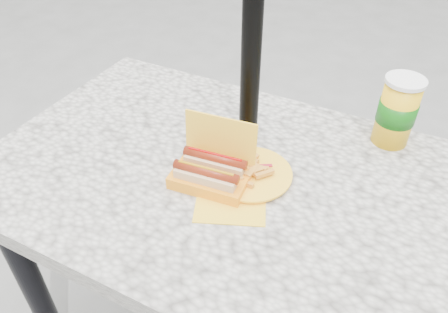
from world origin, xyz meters
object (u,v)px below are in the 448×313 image
at_px(fries_plate, 248,175).
at_px(soda_cup, 397,111).
at_px(hotdog_box, 212,171).
at_px(umbrella_pole, 253,13).

bearing_deg(fries_plate, soda_cup, 48.57).
xyz_separation_m(hotdog_box, soda_cup, (0.35, 0.37, 0.06)).
height_order(hotdog_box, fries_plate, hotdog_box).
relative_size(fries_plate, soda_cup, 1.59).
distance_m(hotdog_box, fries_plate, 0.09).
height_order(umbrella_pole, soda_cup, umbrella_pole).
bearing_deg(hotdog_box, umbrella_pole, 83.96).
relative_size(umbrella_pole, fries_plate, 7.27).
bearing_deg(umbrella_pole, soda_cup, 24.53).
relative_size(hotdog_box, soda_cup, 1.02).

